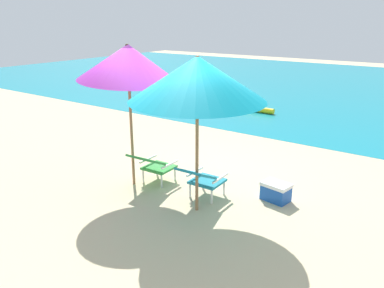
{
  "coord_description": "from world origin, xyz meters",
  "views": [
    {
      "loc": [
        3.93,
        -5.31,
        2.99
      ],
      "look_at": [
        0.0,
        0.24,
        0.75
      ],
      "focal_mm": 36.07,
      "sensor_mm": 36.0,
      "label": 1
    }
  ],
  "objects": [
    {
      "name": "lounge_chair_left",
      "position": [
        -0.51,
        -0.29,
        0.4
      ],
      "size": [
        0.57,
        0.89,
        0.68
      ],
      "color": "#338E3D",
      "rests_on": "ground_plane"
    },
    {
      "name": "beach_umbrella_right",
      "position": [
        0.73,
        -0.66,
        2.13
      ],
      "size": [
        2.86,
        2.86,
        2.48
      ],
      "color": "olive",
      "rests_on": "ground_plane"
    },
    {
      "name": "ground_plane",
      "position": [
        0.0,
        4.0,
        0.0
      ],
      "size": [
        40.0,
        40.0,
        0.0
      ],
      "primitive_type": "plane",
      "color": "#CCB78E"
    },
    {
      "name": "beach_umbrella_left",
      "position": [
        -0.82,
        -0.5,
        2.26
      ],
      "size": [
        1.83,
        1.8,
        2.61
      ],
      "color": "olive",
      "rests_on": "ground_plane"
    },
    {
      "name": "cooler_box",
      "position": [
        1.64,
        0.4,
        0.16
      ],
      "size": [
        0.52,
        0.39,
        0.32
      ],
      "color": "#194CA5",
      "rests_on": "ground_plane"
    },
    {
      "name": "ocean_band",
      "position": [
        0.0,
        12.64,
        0.0
      ],
      "size": [
        40.0,
        18.0,
        0.01
      ],
      "primitive_type": "cube",
      "color": "teal",
      "rests_on": "ground_plane"
    },
    {
      "name": "swim_buoy",
      "position": [
        -1.73,
        6.11,
        0.1
      ],
      "size": [
        1.6,
        0.18,
        0.18
      ],
      "primitive_type": "cylinder",
      "rotation": [
        0.0,
        1.57,
        0.0
      ],
      "color": "yellow",
      "rests_on": "ocean_band"
    },
    {
      "name": "lounge_chair_right",
      "position": [
        0.59,
        -0.3,
        0.4
      ],
      "size": [
        0.56,
        0.88,
        0.68
      ],
      "color": "teal",
      "rests_on": "ground_plane"
    }
  ]
}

